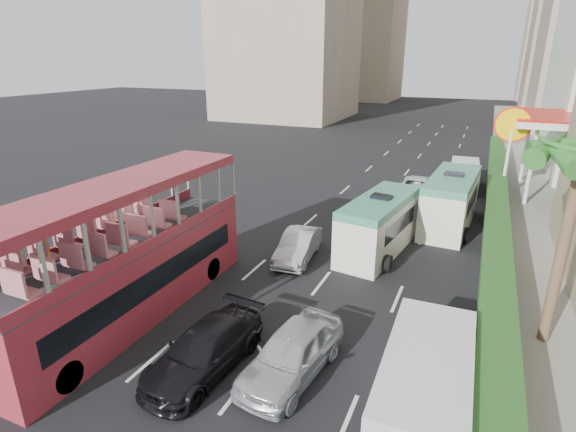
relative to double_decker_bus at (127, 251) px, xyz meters
The scene contains 15 objects.
ground_plane 6.51m from the double_decker_bus, ahead, with size 200.00×200.00×0.00m, color black.
double_decker_bus is the anchor object (origin of this frame).
car_silver_lane_a 8.23m from the double_decker_bus, 61.33° to the left, with size 1.40×4.00×1.32m, color silver.
car_silver_lane_b 7.23m from the double_decker_bus, ahead, with size 1.76×4.38×1.49m, color silver.
car_black 5.16m from the double_decker_bus, 21.02° to the right, with size 1.88×4.63×1.35m, color black.
van_asset 20.40m from the double_decker_bus, 68.70° to the left, with size 2.28×4.94×1.37m, color silver.
minibus_near 11.69m from the double_decker_bus, 52.89° to the left, with size 2.06×6.17×2.73m, color silver.
minibus_far 17.41m from the double_decker_bus, 55.44° to the left, with size 2.21×6.63×2.94m, color silver.
panel_van_near 10.75m from the double_decker_bus, ahead, with size 2.10×5.25×2.10m, color silver.
panel_van_far 24.99m from the double_decker_bus, 66.08° to the left, with size 1.88×4.69×1.88m, color silver.
sidewalk 29.26m from the double_decker_bus, 59.04° to the left, with size 6.00×120.00×0.18m, color #99968C.
kerb_wall 18.66m from the double_decker_bus, 48.93° to the left, with size 0.30×44.00×1.00m, color silver.
hedge 18.60m from the double_decker_bus, 48.93° to the left, with size 1.10×44.00×0.70m, color #2D6626.
palm_tree 14.39m from the double_decker_bus, 16.16° to the left, with size 0.36×0.36×6.40m, color brown.
shell_station 28.02m from the double_decker_bus, 55.18° to the left, with size 6.50×8.00×5.50m, color silver.
Camera 1 is at (5.12, -11.08, 9.09)m, focal length 28.00 mm.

